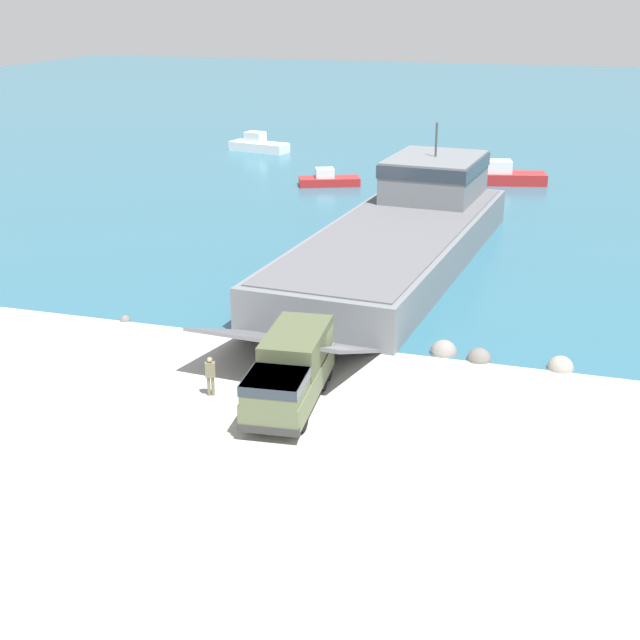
{
  "coord_description": "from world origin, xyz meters",
  "views": [
    {
      "loc": [
        10.85,
        -35.86,
        16.68
      ],
      "look_at": [
        -0.65,
        1.38,
        2.14
      ],
      "focal_mm": 50.0,
      "sensor_mm": 36.0,
      "label": 1
    }
  ],
  "objects_px": {
    "landing_craft": "(404,229)",
    "moored_boat_b": "(328,180)",
    "military_truck": "(290,371)",
    "soldier_on_ramp": "(210,373)",
    "moored_boat_c": "(258,145)",
    "moored_boat_a": "(503,176)"
  },
  "relations": [
    {
      "from": "military_truck",
      "to": "moored_boat_c",
      "type": "relative_size",
      "value": 1.09
    },
    {
      "from": "military_truck",
      "to": "landing_craft",
      "type": "bearing_deg",
      "value": 174.91
    },
    {
      "from": "soldier_on_ramp",
      "to": "moored_boat_b",
      "type": "bearing_deg",
      "value": -14.84
    },
    {
      "from": "moored_boat_a",
      "to": "moored_boat_b",
      "type": "bearing_deg",
      "value": -83.97
    },
    {
      "from": "soldier_on_ramp",
      "to": "landing_craft",
      "type": "bearing_deg",
      "value": -33.37
    },
    {
      "from": "military_truck",
      "to": "soldier_on_ramp",
      "type": "xyz_separation_m",
      "value": [
        -3.57,
        -0.27,
        -0.46
      ]
    },
    {
      "from": "military_truck",
      "to": "soldier_on_ramp",
      "type": "height_order",
      "value": "military_truck"
    },
    {
      "from": "moored_boat_c",
      "to": "soldier_on_ramp",
      "type": "bearing_deg",
      "value": 30.64
    },
    {
      "from": "soldier_on_ramp",
      "to": "moored_boat_a",
      "type": "height_order",
      "value": "moored_boat_a"
    },
    {
      "from": "moored_boat_a",
      "to": "moored_boat_b",
      "type": "xyz_separation_m",
      "value": [
        -14.97,
        -5.35,
        -0.19
      ]
    },
    {
      "from": "landing_craft",
      "to": "moored_boat_b",
      "type": "height_order",
      "value": "landing_craft"
    },
    {
      "from": "moored_boat_b",
      "to": "soldier_on_ramp",
      "type": "bearing_deg",
      "value": -11.96
    },
    {
      "from": "moored_boat_b",
      "to": "moored_boat_a",
      "type": "bearing_deg",
      "value": 87.66
    },
    {
      "from": "moored_boat_b",
      "to": "moored_boat_c",
      "type": "relative_size",
      "value": 0.85
    },
    {
      "from": "military_truck",
      "to": "moored_boat_b",
      "type": "relative_size",
      "value": 1.29
    },
    {
      "from": "landing_craft",
      "to": "moored_boat_b",
      "type": "xyz_separation_m",
      "value": [
        -11.28,
        20.44,
        -1.4
      ]
    },
    {
      "from": "landing_craft",
      "to": "moored_boat_b",
      "type": "distance_m",
      "value": 23.38
    },
    {
      "from": "landing_craft",
      "to": "moored_boat_b",
      "type": "relative_size",
      "value": 6.03
    },
    {
      "from": "military_truck",
      "to": "moored_boat_c",
      "type": "distance_m",
      "value": 63.23
    },
    {
      "from": "landing_craft",
      "to": "military_truck",
      "type": "bearing_deg",
      "value": -85.62
    },
    {
      "from": "moored_boat_a",
      "to": "moored_boat_b",
      "type": "relative_size",
      "value": 1.33
    },
    {
      "from": "military_truck",
      "to": "moored_boat_a",
      "type": "bearing_deg",
      "value": 170.5
    }
  ]
}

